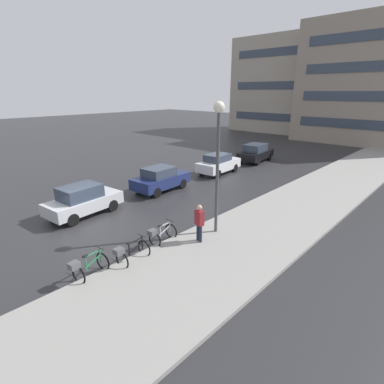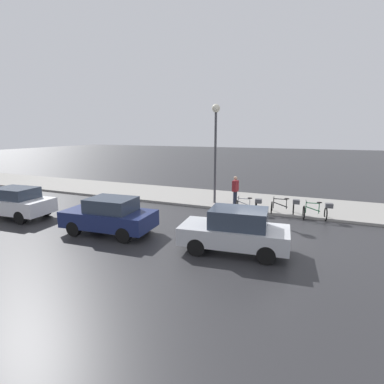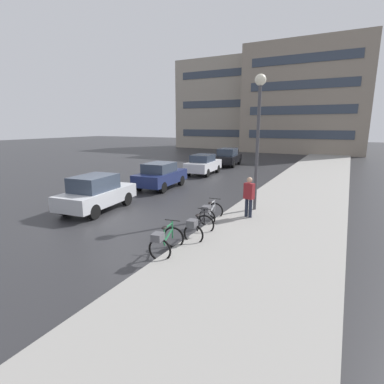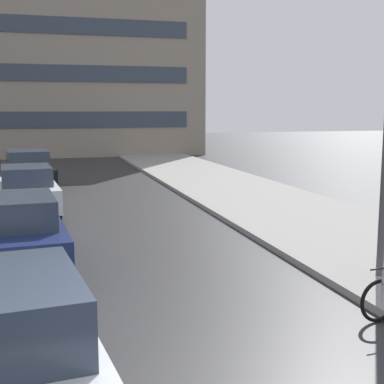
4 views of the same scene
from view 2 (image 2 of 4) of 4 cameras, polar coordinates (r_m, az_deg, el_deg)
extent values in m
plane|color=#28282B|center=(13.02, 13.15, -8.44)|extent=(140.00, 140.00, 0.00)
cube|color=gray|center=(22.14, -10.15, 0.09)|extent=(4.80, 60.00, 0.14)
torus|color=black|center=(16.10, 20.52, -3.69)|extent=(0.72, 0.17, 0.71)
torus|color=black|center=(16.25, 24.12, -3.84)|extent=(0.72, 0.17, 0.71)
cube|color=#237042|center=(16.13, 23.03, -2.88)|extent=(0.04, 0.04, 0.53)
cube|color=#237042|center=(16.04, 20.87, -2.71)|extent=(0.04, 0.04, 0.58)
cube|color=#237042|center=(16.03, 22.02, -1.97)|extent=(0.13, 0.61, 0.04)
cube|color=#237042|center=(16.10, 22.03, -3.02)|extent=(0.14, 0.70, 0.25)
ellipsoid|color=black|center=(16.07, 23.11, -1.85)|extent=(0.18, 0.28, 0.07)
cylinder|color=black|center=(15.98, 20.95, -1.64)|extent=(0.50, 0.10, 0.03)
cube|color=#4C4C51|center=(16.17, 24.66, -2.37)|extent=(0.33, 0.38, 0.22)
torus|color=black|center=(16.57, 14.93, -2.94)|extent=(0.71, 0.12, 0.71)
torus|color=black|center=(16.56, 18.73, -3.18)|extent=(0.71, 0.12, 0.71)
cube|color=black|center=(16.49, 17.55, -2.22)|extent=(0.04, 0.04, 0.53)
cube|color=black|center=(16.50, 15.27, -1.98)|extent=(0.04, 0.04, 0.58)
cube|color=black|center=(16.44, 16.46, -1.30)|extent=(0.09, 0.66, 0.04)
cube|color=black|center=(16.51, 16.49, -2.33)|extent=(0.10, 0.75, 0.27)
ellipsoid|color=black|center=(16.43, 17.61, -1.23)|extent=(0.16, 0.27, 0.07)
cylinder|color=black|center=(16.43, 15.33, -0.93)|extent=(0.50, 0.07, 0.03)
cube|color=#4C4C51|center=(16.46, 19.25, -1.77)|extent=(0.31, 0.36, 0.22)
torus|color=black|center=(16.55, 8.51, -2.73)|extent=(0.69, 0.12, 0.69)
torus|color=black|center=(16.43, 12.07, -2.97)|extent=(0.69, 0.12, 0.69)
cube|color=#ADAFB5|center=(16.40, 10.94, -2.07)|extent=(0.04, 0.04, 0.48)
cube|color=#ADAFB5|center=(16.48, 8.81, -1.87)|extent=(0.04, 0.04, 0.52)
cube|color=#ADAFB5|center=(16.39, 9.90, -1.25)|extent=(0.09, 0.62, 0.04)
cube|color=#ADAFB5|center=(16.45, 9.95, -2.17)|extent=(0.10, 0.70, 0.25)
ellipsoid|color=black|center=(16.34, 10.98, -1.14)|extent=(0.16, 0.27, 0.07)
cylinder|color=black|center=(16.42, 8.84, -0.91)|extent=(0.50, 0.07, 0.03)
cube|color=#4C4C51|center=(16.33, 12.55, -1.69)|extent=(0.31, 0.36, 0.22)
cube|color=#B2B5BA|center=(11.19, 7.98, -8.08)|extent=(2.15, 4.07, 0.65)
cube|color=#2D3847|center=(10.97, 8.88, -4.90)|extent=(1.63, 2.16, 0.67)
cylinder|color=black|center=(10.84, 0.82, -10.43)|extent=(0.29, 0.66, 0.64)
cylinder|color=black|center=(12.24, 2.85, -7.86)|extent=(0.29, 0.66, 0.64)
cylinder|color=black|center=(10.48, 13.92, -11.58)|extent=(0.29, 0.66, 0.64)
cylinder|color=black|center=(11.92, 14.36, -8.75)|extent=(0.29, 0.66, 0.64)
cube|color=navy|center=(13.50, -15.51, -4.88)|extent=(2.09, 4.04, 0.69)
cube|color=#2D3847|center=(13.25, -15.10, -2.33)|extent=(1.62, 2.03, 0.57)
cylinder|color=black|center=(13.71, -21.58, -6.52)|extent=(0.26, 0.65, 0.64)
cylinder|color=black|center=(14.91, -17.54, -4.82)|extent=(0.26, 0.65, 0.64)
cylinder|color=black|center=(12.31, -12.88, -8.01)|extent=(0.26, 0.65, 0.64)
cylinder|color=black|center=(13.64, -9.26, -5.95)|extent=(0.26, 0.65, 0.64)
cube|color=silver|center=(17.86, -30.72, -2.10)|extent=(2.02, 4.05, 0.71)
cube|color=#2D3847|center=(17.62, -30.60, -0.17)|extent=(1.57, 2.10, 0.55)
cylinder|color=black|center=(19.33, -31.24, -2.31)|extent=(0.27, 0.65, 0.64)
cylinder|color=black|center=(16.54, -29.87, -4.25)|extent=(0.27, 0.65, 0.64)
cylinder|color=black|center=(17.55, -26.10, -3.06)|extent=(0.27, 0.65, 0.64)
cylinder|color=#1E2333|center=(17.77, 8.06, -1.37)|extent=(0.14, 0.14, 0.91)
cylinder|color=#1E2333|center=(17.92, 8.33, -1.26)|extent=(0.14, 0.14, 0.91)
cube|color=maroon|center=(17.69, 8.27, 1.14)|extent=(0.44, 0.33, 0.64)
sphere|color=tan|center=(17.62, 8.31, 2.62)|extent=(0.22, 0.22, 0.22)
cylinder|color=#424247|center=(17.76, 4.44, 6.17)|extent=(0.14, 0.14, 5.47)
sphere|color=#F2EACC|center=(17.73, 4.59, 15.62)|extent=(0.47, 0.47, 0.47)
camera|label=1|loc=(24.93, 33.87, 13.97)|focal=28.00mm
camera|label=3|loc=(21.49, 42.94, 7.10)|focal=28.00mm
camera|label=4|loc=(11.07, 37.95, 3.32)|focal=50.00mm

